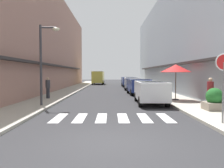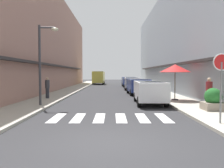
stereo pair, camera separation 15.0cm
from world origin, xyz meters
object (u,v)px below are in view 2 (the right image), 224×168
object	(u,v)px
parked_car_mid	(138,85)
parked_car_near	(150,90)
delivery_van	(99,77)
planter_corner	(213,100)
pedestrian_walking_far	(48,87)
round_street_sign	(222,70)
cafe_umbrella	(175,68)
parked_car_distant	(129,81)
parked_car_far	(132,82)
pedestrian_walking_near	(209,92)
street_lamp	(44,56)

from	to	relation	value
parked_car_mid	parked_car_near	bearing A→B (deg)	-90.00
parked_car_mid	delivery_van	xyz separation A→B (m)	(-4.88, 20.60, 0.49)
planter_corner	pedestrian_walking_far	size ratio (longest dim) A/B	0.71
round_street_sign	planter_corner	bearing A→B (deg)	70.47
cafe_umbrella	parked_car_distant	bearing A→B (deg)	96.47
parked_car_mid	planter_corner	world-z (taller)	parked_car_mid
parked_car_mid	parked_car_distant	bearing A→B (deg)	90.00
parked_car_far	pedestrian_walking_far	world-z (taller)	pedestrian_walking_far
delivery_van	planter_corner	size ratio (longest dim) A/B	4.83
round_street_sign	pedestrian_walking_near	xyz separation A→B (m)	(1.19, 3.82, -1.14)
parked_car_distant	parked_car_mid	bearing A→B (deg)	-90.00
parked_car_near	planter_corner	size ratio (longest dim) A/B	3.89
parked_car_far	pedestrian_walking_far	xyz separation A→B (m)	(-7.31, -10.85, 0.02)
planter_corner	round_street_sign	bearing A→B (deg)	-109.53
parked_car_near	planter_corner	xyz separation A→B (m)	(2.72, -3.16, -0.29)
round_street_sign	cafe_umbrella	size ratio (longest dim) A/B	1.04
parked_car_far	pedestrian_walking_near	bearing A→B (deg)	-79.78
parked_car_far	delivery_van	size ratio (longest dim) A/B	0.83
parked_car_distant	parked_car_far	bearing A→B (deg)	-90.00
parked_car_far	parked_car_mid	bearing A→B (deg)	-90.00
parked_car_mid	street_lamp	bearing A→B (deg)	-129.33
parked_car_distant	street_lamp	distance (m)	21.30
parked_car_mid	parked_car_far	bearing A→B (deg)	90.00
parked_car_far	cafe_umbrella	world-z (taller)	cafe_umbrella
delivery_van	pedestrian_walking_near	world-z (taller)	delivery_van
parked_car_distant	round_street_sign	distance (m)	25.18
parked_car_near	pedestrian_walking_far	size ratio (longest dim) A/B	2.78
parked_car_mid	round_street_sign	world-z (taller)	round_street_sign
parked_car_distant	delivery_van	xyz separation A→B (m)	(-4.88, 8.30, 0.48)
parked_car_near	cafe_umbrella	bearing A→B (deg)	32.47
cafe_umbrella	planter_corner	bearing A→B (deg)	-80.69
parked_car_distant	street_lamp	size ratio (longest dim) A/B	0.97
parked_car_far	parked_car_distant	world-z (taller)	same
delivery_van	pedestrian_walking_far	distance (m)	24.90
parked_car_mid	pedestrian_walking_far	size ratio (longest dim) A/B	2.56
parked_car_near	parked_car_mid	size ratio (longest dim) A/B	1.08
planter_corner	parked_car_mid	bearing A→B (deg)	105.64
parked_car_far	planter_corner	bearing A→B (deg)	-80.58
delivery_van	round_street_sign	world-z (taller)	round_street_sign
parked_car_far	cafe_umbrella	distance (m)	12.21
street_lamp	cafe_umbrella	xyz separation A→B (m)	(8.46, 2.60, -0.70)
parked_car_mid	pedestrian_walking_far	bearing A→B (deg)	-150.24
street_lamp	cafe_umbrella	world-z (taller)	street_lamp
planter_corner	parked_car_near	bearing A→B (deg)	130.75
delivery_van	pedestrian_walking_far	xyz separation A→B (m)	(-2.43, -24.78, -0.46)
street_lamp	parked_car_mid	bearing A→B (deg)	50.67
delivery_van	round_street_sign	distance (m)	34.04
round_street_sign	delivery_van	bearing A→B (deg)	101.02
parked_car_near	parked_car_distant	world-z (taller)	same
round_street_sign	street_lamp	world-z (taller)	street_lamp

